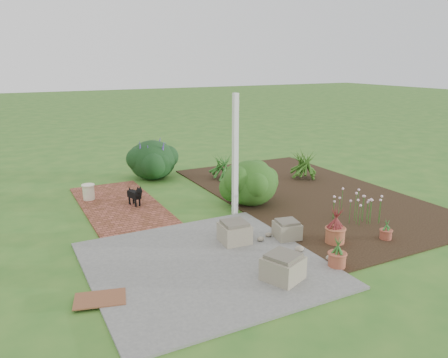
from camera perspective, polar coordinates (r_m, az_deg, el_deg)
name	(u,v)px	position (r m, az deg, el deg)	size (l,w,h in m)	color
ground	(224,218)	(8.95, 0.04, -5.08)	(80.00, 80.00, 0.00)	#2E6820
concrete_patio	(205,264)	(7.00, -2.50, -11.02)	(3.50, 3.50, 0.04)	#60605E
brick_path	(120,205)	(9.95, -13.44, -3.28)	(1.60, 3.50, 0.04)	brown
garden_bed	(307,194)	(10.65, 10.82, -1.92)	(4.00, 7.00, 0.03)	black
veranda_post	(235,156)	(8.82, 1.47, 3.07)	(0.10, 0.10, 2.50)	white
stone_trough_near	(283,268)	(6.50, 7.70, -11.48)	(0.50, 0.50, 0.34)	gray
stone_trough_mid	(235,233)	(7.67, 1.39, -7.08)	(0.48, 0.48, 0.32)	#756859
stone_trough_far	(287,230)	(7.93, 8.23, -6.64)	(0.42, 0.42, 0.28)	#726E57
coir_doormat	(100,299)	(6.24, -15.89, -14.82)	(0.67, 0.43, 0.02)	brown
black_dog	(135,194)	(9.68, -11.52, -1.97)	(0.25, 0.49, 0.43)	black
cream_ceramic_urn	(89,192)	(10.39, -17.27, -1.64)	(0.26, 0.26, 0.35)	#EEE3C4
evergreen_shrub	(251,182)	(9.60, 3.50, -0.38)	(1.17, 1.17, 1.00)	#0D3B11
agapanthus_clump_back	(304,162)	(11.85, 10.39, 2.22)	(1.01, 1.01, 0.91)	#0D360D
agapanthus_clump_front	(222,164)	(11.65, -0.31, 2.01)	(0.92, 0.92, 0.81)	#13370D
pink_flower_patch	(354,207)	(9.00, 16.67, -3.49)	(0.91, 0.91, 0.58)	#113D0F
terracotta_pot_bronze	(335,235)	(7.92, 14.31, -7.11)	(0.33, 0.33, 0.27)	#A95939
terracotta_pot_small_left	(386,234)	(8.36, 20.38, -6.78)	(0.21, 0.21, 0.17)	#974633
terracotta_pot_small_right	(337,260)	(7.06, 14.54, -10.16)	(0.27, 0.27, 0.23)	#9D4D35
purple_flowering_bush	(152,159)	(11.93, -9.35, 2.60)	(1.26, 1.26, 1.07)	black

